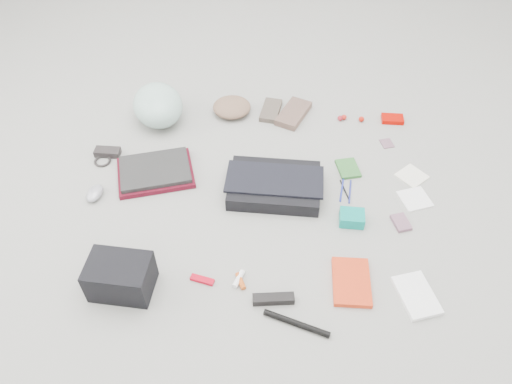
{
  "coord_description": "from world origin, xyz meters",
  "views": [
    {
      "loc": [
        0.04,
        -1.45,
        1.61
      ],
      "look_at": [
        0.0,
        0.0,
        0.05
      ],
      "focal_mm": 35.0,
      "sensor_mm": 36.0,
      "label": 1
    }
  ],
  "objects_px": {
    "bike_helmet": "(158,105)",
    "camera_bag": "(120,277)",
    "book_red": "(351,282)",
    "accordion_wallet": "(352,218)",
    "laptop": "(155,170)",
    "messenger_bag": "(274,185)"
  },
  "relations": [
    {
      "from": "messenger_bag",
      "to": "laptop",
      "type": "height_order",
      "value": "messenger_bag"
    },
    {
      "from": "camera_bag",
      "to": "messenger_bag",
      "type": "bearing_deg",
      "value": 48.77
    },
    {
      "from": "messenger_bag",
      "to": "camera_bag",
      "type": "bearing_deg",
      "value": -133.41
    },
    {
      "from": "messenger_bag",
      "to": "laptop",
      "type": "distance_m",
      "value": 0.55
    },
    {
      "from": "bike_helmet",
      "to": "camera_bag",
      "type": "distance_m",
      "value": 1.0
    },
    {
      "from": "camera_bag",
      "to": "laptop",
      "type": "bearing_deg",
      "value": 94.24
    },
    {
      "from": "bike_helmet",
      "to": "accordion_wallet",
      "type": "distance_m",
      "value": 1.12
    },
    {
      "from": "camera_bag",
      "to": "book_red",
      "type": "height_order",
      "value": "camera_bag"
    },
    {
      "from": "messenger_bag",
      "to": "bike_helmet",
      "type": "distance_m",
      "value": 0.76
    },
    {
      "from": "bike_helmet",
      "to": "accordion_wallet",
      "type": "height_order",
      "value": "bike_helmet"
    },
    {
      "from": "messenger_bag",
      "to": "accordion_wallet",
      "type": "height_order",
      "value": "messenger_bag"
    },
    {
      "from": "messenger_bag",
      "to": "laptop",
      "type": "xyz_separation_m",
      "value": [
        -0.54,
        0.09,
        0.0
      ]
    },
    {
      "from": "laptop",
      "to": "bike_helmet",
      "type": "height_order",
      "value": "bike_helmet"
    },
    {
      "from": "camera_bag",
      "to": "bike_helmet",
      "type": "bearing_deg",
      "value": 97.5
    },
    {
      "from": "camera_bag",
      "to": "accordion_wallet",
      "type": "bearing_deg",
      "value": 27.5
    },
    {
      "from": "messenger_bag",
      "to": "bike_helmet",
      "type": "xyz_separation_m",
      "value": [
        -0.58,
        0.48,
        0.06
      ]
    },
    {
      "from": "book_red",
      "to": "accordion_wallet",
      "type": "xyz_separation_m",
      "value": [
        0.03,
        0.3,
        0.01
      ]
    },
    {
      "from": "bike_helmet",
      "to": "book_red",
      "type": "xyz_separation_m",
      "value": [
        0.87,
        -0.96,
        -0.08
      ]
    },
    {
      "from": "laptop",
      "to": "messenger_bag",
      "type": "bearing_deg",
      "value": -23.27
    },
    {
      "from": "laptop",
      "to": "camera_bag",
      "type": "bearing_deg",
      "value": -106.36
    },
    {
      "from": "messenger_bag",
      "to": "book_red",
      "type": "height_order",
      "value": "messenger_bag"
    },
    {
      "from": "book_red",
      "to": "accordion_wallet",
      "type": "bearing_deg",
      "value": 86.26
    }
  ]
}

